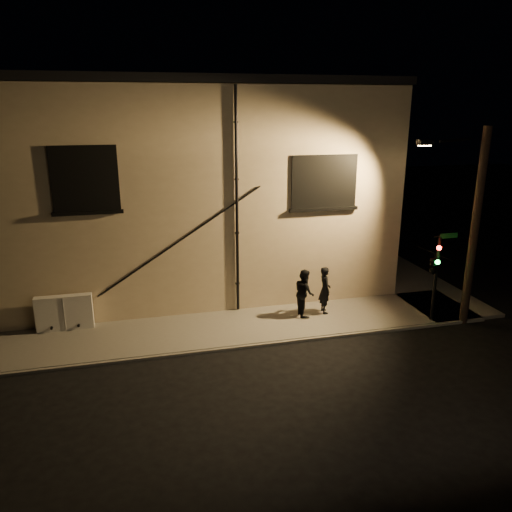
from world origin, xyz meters
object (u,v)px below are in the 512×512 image
object	(u,v)px
utility_cabinet	(64,313)
pedestrian_b	(304,293)
traffic_signal	(434,264)
streetlamp_pole	(472,223)
pedestrian_a	(325,290)

from	to	relation	value
utility_cabinet	pedestrian_b	world-z (taller)	pedestrian_b
utility_cabinet	traffic_signal	size ratio (longest dim) A/B	0.58
utility_cabinet	traffic_signal	bearing A→B (deg)	-11.02
pedestrian_b	streetlamp_pole	world-z (taller)	streetlamp_pole
pedestrian_b	streetlamp_pole	size ratio (longest dim) A/B	0.25
pedestrian_a	streetlamp_pole	world-z (taller)	streetlamp_pole
utility_cabinet	pedestrian_b	distance (m)	8.68
utility_cabinet	pedestrian_a	distance (m)	9.51
pedestrian_a	pedestrian_b	bearing A→B (deg)	97.07
pedestrian_a	streetlamp_pole	xyz separation A→B (m)	(4.68, -1.84, 2.75)
pedestrian_a	streetlamp_pole	size ratio (longest dim) A/B	0.26
pedestrian_a	pedestrian_b	distance (m)	0.84
utility_cabinet	pedestrian_b	xyz separation A→B (m)	(8.64, -0.85, 0.27)
pedestrian_a	streetlamp_pole	bearing A→B (deg)	-107.40
traffic_signal	streetlamp_pole	size ratio (longest dim) A/B	0.46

